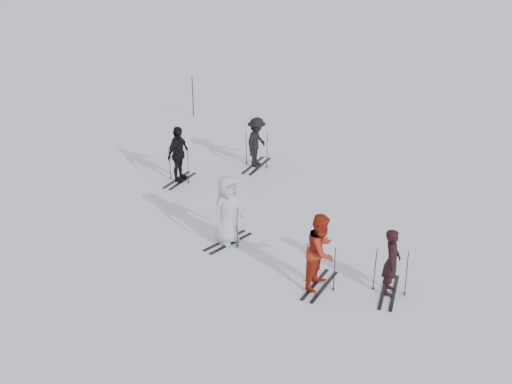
# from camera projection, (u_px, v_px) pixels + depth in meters

# --- Properties ---
(ground) EXTENTS (120.00, 120.00, 0.00)m
(ground) POSITION_uv_depth(u_px,v_px,m) (253.00, 240.00, 17.56)
(ground) COLOR silver
(ground) RESTS_ON ground
(skier_near_dark) EXTENTS (0.52, 0.67, 1.65)m
(skier_near_dark) POSITION_uv_depth(u_px,v_px,m) (392.00, 263.00, 14.90)
(skier_near_dark) COLOR black
(skier_near_dark) RESTS_ON ground
(skier_red) EXTENTS (1.04, 1.14, 1.90)m
(skier_red) POSITION_uv_depth(u_px,v_px,m) (321.00, 252.00, 15.10)
(skier_red) COLOR #9F2511
(skier_red) RESTS_ON ground
(skier_grey) EXTENTS (1.06, 1.11, 1.91)m
(skier_grey) POSITION_uv_depth(u_px,v_px,m) (227.00, 211.00, 17.06)
(skier_grey) COLOR #B4BBBF
(skier_grey) RESTS_ON ground
(skier_uphill_left) EXTENTS (0.83, 1.18, 1.85)m
(skier_uphill_left) POSITION_uv_depth(u_px,v_px,m) (178.00, 155.00, 20.86)
(skier_uphill_left) COLOR black
(skier_uphill_left) RESTS_ON ground
(skier_uphill_far) EXTENTS (0.99, 1.27, 1.73)m
(skier_uphill_far) POSITION_uv_depth(u_px,v_px,m) (257.00, 143.00, 22.05)
(skier_uphill_far) COLOR black
(skier_uphill_far) RESTS_ON ground
(skis_near_dark) EXTENTS (1.78, 1.20, 1.19)m
(skis_near_dark) POSITION_uv_depth(u_px,v_px,m) (391.00, 271.00, 15.00)
(skis_near_dark) COLOR black
(skis_near_dark) RESTS_ON ground
(skis_red) EXTENTS (1.81, 1.43, 1.17)m
(skis_red) POSITION_uv_depth(u_px,v_px,m) (320.00, 265.00, 15.25)
(skis_red) COLOR black
(skis_red) RESTS_ON ground
(skis_grey) EXTENTS (1.80, 1.68, 1.18)m
(skis_grey) POSITION_uv_depth(u_px,v_px,m) (227.00, 223.00, 17.21)
(skis_grey) COLOR black
(skis_grey) RESTS_ON ground
(skis_uphill_left) EXTENTS (1.80, 1.40, 1.17)m
(skis_uphill_left) POSITION_uv_depth(u_px,v_px,m) (179.00, 164.00, 21.00)
(skis_uphill_left) COLOR black
(skis_uphill_left) RESTS_ON ground
(skis_uphill_far) EXTENTS (1.98, 1.48, 1.29)m
(skis_uphill_far) POSITION_uv_depth(u_px,v_px,m) (257.00, 149.00, 22.15)
(skis_uphill_far) COLOR black
(skis_uphill_far) RESTS_ON ground
(piste_marker) EXTENTS (0.05, 0.05, 1.75)m
(piste_marker) POSITION_uv_depth(u_px,v_px,m) (193.00, 97.00, 27.09)
(piste_marker) COLOR black
(piste_marker) RESTS_ON ground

